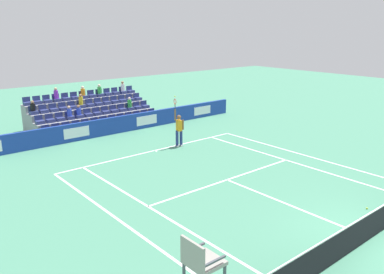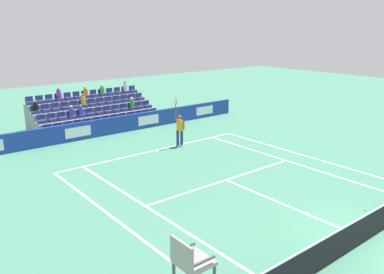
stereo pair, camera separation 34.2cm
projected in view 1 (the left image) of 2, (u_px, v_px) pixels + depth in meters
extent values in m
plane|color=#47896B|center=(371.00, 238.00, 12.48)|extent=(80.00, 80.00, 0.00)
cube|color=white|center=(155.00, 150.00, 21.26)|extent=(10.97, 0.10, 0.01)
cube|color=white|center=(227.00, 180.00, 17.21)|extent=(8.23, 0.10, 0.01)
cube|color=white|center=(287.00, 204.00, 14.84)|extent=(0.10, 6.40, 0.01)
cube|color=white|center=(155.00, 211.00, 14.32)|extent=(0.10, 11.89, 0.01)
cube|color=white|center=(293.00, 162.00, 19.41)|extent=(0.10, 11.89, 0.01)
cube|color=white|center=(122.00, 222.00, 13.48)|extent=(0.10, 11.89, 0.01)
cube|color=white|center=(310.00, 157.00, 20.26)|extent=(0.10, 11.89, 0.01)
cube|color=white|center=(156.00, 151.00, 21.18)|extent=(0.10, 0.20, 0.01)
cube|color=#193899|center=(113.00, 126.00, 24.41)|extent=(19.36, 0.20, 1.05)
cube|color=white|center=(202.00, 110.00, 28.82)|extent=(1.55, 0.01, 0.59)
cube|color=white|center=(147.00, 120.00, 25.83)|extent=(1.55, 0.01, 0.59)
cube|color=white|center=(77.00, 132.00, 22.84)|extent=(1.55, 0.01, 0.59)
cube|color=black|center=(372.00, 225.00, 12.36)|extent=(11.77, 0.02, 0.92)
cube|color=white|center=(374.00, 211.00, 12.23)|extent=(11.77, 0.04, 0.04)
cylinder|color=navy|center=(181.00, 138.00, 21.94)|extent=(0.16, 0.16, 0.90)
cylinder|color=navy|center=(177.00, 139.00, 21.84)|extent=(0.16, 0.16, 0.90)
cube|color=white|center=(181.00, 145.00, 22.05)|extent=(0.18, 0.28, 0.08)
cube|color=white|center=(177.00, 146.00, 21.95)|extent=(0.18, 0.28, 0.08)
cube|color=orange|center=(179.00, 125.00, 21.69)|extent=(0.30, 0.40, 0.60)
sphere|color=brown|center=(179.00, 117.00, 21.56)|extent=(0.24, 0.24, 0.24)
cylinder|color=brown|center=(175.00, 115.00, 21.43)|extent=(0.09, 0.09, 0.62)
cylinder|color=brown|center=(183.00, 125.00, 21.73)|extent=(0.09, 0.09, 0.56)
cylinder|color=black|center=(175.00, 107.00, 21.31)|extent=(0.04, 0.04, 0.28)
torus|color=red|center=(175.00, 102.00, 21.23)|extent=(0.11, 0.31, 0.31)
sphere|color=#D1E533|center=(175.00, 96.00, 21.16)|extent=(0.07, 0.07, 0.07)
cube|color=gray|center=(204.00, 262.00, 8.17)|extent=(0.70, 0.70, 0.08)
cube|color=gray|center=(192.00, 254.00, 7.89)|extent=(0.06, 0.70, 0.55)
cube|color=#474C54|center=(194.00, 248.00, 8.36)|extent=(0.56, 0.05, 0.04)
cube|color=#474C54|center=(215.00, 261.00, 7.89)|extent=(0.56, 0.05, 0.04)
cube|color=gray|center=(105.00, 127.00, 25.29)|extent=(8.06, 0.95, 0.42)
cube|color=navy|center=(153.00, 114.00, 27.51)|extent=(0.48, 0.44, 0.20)
cube|color=navy|center=(151.00, 111.00, 27.59)|extent=(0.48, 0.04, 0.30)
cube|color=navy|center=(146.00, 116.00, 27.13)|extent=(0.48, 0.44, 0.20)
cube|color=navy|center=(144.00, 112.00, 27.21)|extent=(0.48, 0.04, 0.30)
cube|color=navy|center=(138.00, 117.00, 26.74)|extent=(0.48, 0.44, 0.20)
cube|color=navy|center=(136.00, 113.00, 26.82)|extent=(0.48, 0.04, 0.30)
cube|color=navy|center=(130.00, 118.00, 26.36)|extent=(0.48, 0.44, 0.20)
cube|color=navy|center=(128.00, 114.00, 26.44)|extent=(0.48, 0.04, 0.30)
cube|color=navy|center=(122.00, 120.00, 25.98)|extent=(0.48, 0.44, 0.20)
cube|color=navy|center=(120.00, 115.00, 26.06)|extent=(0.48, 0.04, 0.30)
cube|color=navy|center=(113.00, 121.00, 25.59)|extent=(0.48, 0.44, 0.20)
cube|color=navy|center=(112.00, 117.00, 25.67)|extent=(0.48, 0.04, 0.30)
cube|color=navy|center=(105.00, 123.00, 25.21)|extent=(0.48, 0.44, 0.20)
cube|color=navy|center=(103.00, 118.00, 25.29)|extent=(0.48, 0.04, 0.30)
cube|color=navy|center=(96.00, 124.00, 24.83)|extent=(0.48, 0.44, 0.20)
cube|color=navy|center=(94.00, 120.00, 24.91)|extent=(0.48, 0.04, 0.30)
cube|color=navy|center=(87.00, 126.00, 24.44)|extent=(0.48, 0.44, 0.20)
cube|color=navy|center=(85.00, 121.00, 24.52)|extent=(0.48, 0.04, 0.30)
cube|color=navy|center=(77.00, 127.00, 24.06)|extent=(0.48, 0.44, 0.20)
cube|color=navy|center=(75.00, 123.00, 24.14)|extent=(0.48, 0.04, 0.30)
cube|color=navy|center=(67.00, 129.00, 23.68)|extent=(0.48, 0.44, 0.20)
cube|color=navy|center=(66.00, 124.00, 23.76)|extent=(0.48, 0.04, 0.30)
cube|color=navy|center=(57.00, 130.00, 23.29)|extent=(0.48, 0.44, 0.20)
cube|color=navy|center=(55.00, 126.00, 23.37)|extent=(0.48, 0.04, 0.30)
cube|color=navy|center=(47.00, 132.00, 22.91)|extent=(0.48, 0.44, 0.20)
cube|color=navy|center=(45.00, 127.00, 22.99)|extent=(0.48, 0.04, 0.30)
cube|color=gray|center=(98.00, 121.00, 25.94)|extent=(8.06, 0.95, 0.84)
cube|color=navy|center=(145.00, 107.00, 28.10)|extent=(0.48, 0.44, 0.20)
cube|color=navy|center=(144.00, 103.00, 28.18)|extent=(0.48, 0.04, 0.30)
cube|color=navy|center=(138.00, 108.00, 27.71)|extent=(0.48, 0.44, 0.20)
cube|color=navy|center=(136.00, 104.00, 27.79)|extent=(0.48, 0.04, 0.30)
cube|color=navy|center=(130.00, 109.00, 27.33)|extent=(0.48, 0.44, 0.20)
cube|color=navy|center=(128.00, 105.00, 27.41)|extent=(0.48, 0.04, 0.30)
cube|color=navy|center=(122.00, 110.00, 26.95)|extent=(0.48, 0.44, 0.20)
cube|color=navy|center=(121.00, 106.00, 27.03)|extent=(0.48, 0.04, 0.30)
cube|color=navy|center=(114.00, 111.00, 26.56)|extent=(0.48, 0.44, 0.20)
cube|color=navy|center=(113.00, 107.00, 26.64)|extent=(0.48, 0.04, 0.30)
cube|color=navy|center=(106.00, 112.00, 26.18)|extent=(0.48, 0.44, 0.20)
cube|color=navy|center=(104.00, 108.00, 26.26)|extent=(0.48, 0.04, 0.30)
cube|color=navy|center=(97.00, 114.00, 25.80)|extent=(0.48, 0.44, 0.20)
cube|color=navy|center=(96.00, 109.00, 25.88)|extent=(0.48, 0.04, 0.30)
cube|color=navy|center=(88.00, 115.00, 25.41)|extent=(0.48, 0.44, 0.20)
cube|color=navy|center=(87.00, 111.00, 25.49)|extent=(0.48, 0.04, 0.30)
cube|color=navy|center=(79.00, 116.00, 25.03)|extent=(0.48, 0.44, 0.20)
cube|color=navy|center=(78.00, 112.00, 25.11)|extent=(0.48, 0.04, 0.30)
cube|color=navy|center=(70.00, 118.00, 24.65)|extent=(0.48, 0.44, 0.20)
cube|color=navy|center=(68.00, 113.00, 24.73)|extent=(0.48, 0.04, 0.30)
cube|color=navy|center=(60.00, 119.00, 24.26)|extent=(0.48, 0.44, 0.20)
cube|color=navy|center=(59.00, 115.00, 24.34)|extent=(0.48, 0.04, 0.30)
cube|color=navy|center=(50.00, 121.00, 23.88)|extent=(0.48, 0.44, 0.20)
cube|color=navy|center=(49.00, 116.00, 23.96)|extent=(0.48, 0.04, 0.30)
cube|color=navy|center=(40.00, 122.00, 23.50)|extent=(0.48, 0.44, 0.20)
cube|color=navy|center=(38.00, 118.00, 23.58)|extent=(0.48, 0.04, 0.30)
cube|color=gray|center=(91.00, 116.00, 26.58)|extent=(8.06, 0.95, 1.26)
cube|color=navy|center=(138.00, 99.00, 28.69)|extent=(0.48, 0.44, 0.20)
cube|color=navy|center=(136.00, 95.00, 28.77)|extent=(0.48, 0.04, 0.30)
cube|color=navy|center=(130.00, 100.00, 28.30)|extent=(0.48, 0.44, 0.20)
cube|color=navy|center=(129.00, 96.00, 28.38)|extent=(0.48, 0.04, 0.30)
cube|color=navy|center=(123.00, 101.00, 27.92)|extent=(0.48, 0.44, 0.20)
cube|color=navy|center=(121.00, 97.00, 28.00)|extent=(0.48, 0.04, 0.30)
cube|color=navy|center=(115.00, 102.00, 27.54)|extent=(0.48, 0.44, 0.20)
cube|color=navy|center=(113.00, 98.00, 27.62)|extent=(0.48, 0.04, 0.30)
cube|color=navy|center=(107.00, 103.00, 27.15)|extent=(0.48, 0.44, 0.20)
cube|color=navy|center=(105.00, 99.00, 27.23)|extent=(0.48, 0.04, 0.30)
cube|color=navy|center=(99.00, 104.00, 26.77)|extent=(0.48, 0.44, 0.20)
cube|color=navy|center=(97.00, 100.00, 26.85)|extent=(0.48, 0.04, 0.30)
cube|color=navy|center=(90.00, 105.00, 26.39)|extent=(0.48, 0.44, 0.20)
cube|color=navy|center=(89.00, 101.00, 26.47)|extent=(0.48, 0.04, 0.30)
cube|color=navy|center=(82.00, 106.00, 26.00)|extent=(0.48, 0.44, 0.20)
cube|color=navy|center=(80.00, 102.00, 26.08)|extent=(0.48, 0.04, 0.30)
cube|color=navy|center=(73.00, 108.00, 25.62)|extent=(0.48, 0.44, 0.20)
cube|color=navy|center=(71.00, 103.00, 25.70)|extent=(0.48, 0.04, 0.30)
cube|color=navy|center=(63.00, 109.00, 25.23)|extent=(0.48, 0.44, 0.20)
cube|color=navy|center=(62.00, 104.00, 25.31)|extent=(0.48, 0.04, 0.30)
cube|color=navy|center=(54.00, 110.00, 24.85)|extent=(0.48, 0.44, 0.20)
cube|color=navy|center=(52.00, 106.00, 24.93)|extent=(0.48, 0.04, 0.30)
cube|color=navy|center=(44.00, 111.00, 24.47)|extent=(0.48, 0.44, 0.20)
cube|color=navy|center=(42.00, 107.00, 24.55)|extent=(0.48, 0.04, 0.30)
cube|color=navy|center=(34.00, 113.00, 24.08)|extent=(0.48, 0.44, 0.20)
cube|color=navy|center=(32.00, 108.00, 24.16)|extent=(0.48, 0.04, 0.30)
cube|color=gray|center=(85.00, 111.00, 27.23)|extent=(8.06, 0.95, 1.68)
cube|color=navy|center=(131.00, 91.00, 29.27)|extent=(0.48, 0.44, 0.20)
cube|color=navy|center=(129.00, 88.00, 29.35)|extent=(0.48, 0.04, 0.30)
cube|color=navy|center=(123.00, 92.00, 28.89)|extent=(0.48, 0.44, 0.20)
cube|color=navy|center=(122.00, 89.00, 28.97)|extent=(0.48, 0.04, 0.30)
cube|color=navy|center=(116.00, 93.00, 28.51)|extent=(0.48, 0.44, 0.20)
cube|color=navy|center=(114.00, 89.00, 28.59)|extent=(0.48, 0.04, 0.30)
cube|color=navy|center=(108.00, 94.00, 28.12)|extent=(0.48, 0.44, 0.20)
cube|color=navy|center=(106.00, 90.00, 28.20)|extent=(0.48, 0.04, 0.30)
cube|color=navy|center=(100.00, 95.00, 27.74)|extent=(0.48, 0.44, 0.20)
cube|color=navy|center=(99.00, 91.00, 27.82)|extent=(0.48, 0.04, 0.30)
cube|color=navy|center=(92.00, 96.00, 27.36)|extent=(0.48, 0.44, 0.20)
cube|color=navy|center=(90.00, 92.00, 27.44)|extent=(0.48, 0.04, 0.30)
cube|color=navy|center=(84.00, 97.00, 26.97)|extent=(0.48, 0.44, 0.20)
cube|color=navy|center=(82.00, 93.00, 27.05)|extent=(0.48, 0.04, 0.30)
cube|color=navy|center=(75.00, 98.00, 26.59)|extent=(0.48, 0.44, 0.20)
cube|color=navy|center=(73.00, 94.00, 26.67)|extent=(0.48, 0.04, 0.30)
cube|color=navy|center=(66.00, 99.00, 26.21)|extent=(0.48, 0.44, 0.20)
cube|color=navy|center=(64.00, 95.00, 26.29)|extent=(0.48, 0.04, 0.30)
cube|color=navy|center=(57.00, 100.00, 25.82)|extent=(0.48, 0.44, 0.20)
cube|color=navy|center=(55.00, 96.00, 25.90)|extent=(0.48, 0.04, 0.30)
cube|color=navy|center=(47.00, 101.00, 25.44)|extent=(0.48, 0.44, 0.20)
cube|color=navy|center=(46.00, 97.00, 25.52)|extent=(0.48, 0.04, 0.30)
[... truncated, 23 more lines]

